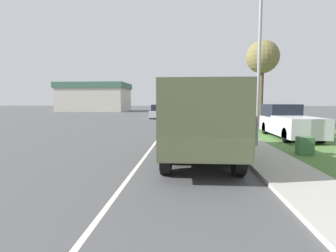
# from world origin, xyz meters

# --- Properties ---
(ground_plane) EXTENTS (180.00, 180.00, 0.00)m
(ground_plane) POSITION_xyz_m (0.00, 40.00, 0.00)
(ground_plane) COLOR #4C4C4F
(lane_centre_stripe) EXTENTS (0.12, 120.00, 0.00)m
(lane_centre_stripe) POSITION_xyz_m (0.00, 40.00, 0.00)
(lane_centre_stripe) COLOR silver
(lane_centre_stripe) RESTS_ON ground
(sidewalk_right) EXTENTS (1.80, 120.00, 0.12)m
(sidewalk_right) POSITION_xyz_m (4.50, 40.00, 0.06)
(sidewalk_right) COLOR #ADAAA3
(sidewalk_right) RESTS_ON ground
(grass_strip_right) EXTENTS (7.00, 120.00, 0.02)m
(grass_strip_right) POSITION_xyz_m (8.90, 40.00, 0.01)
(grass_strip_right) COLOR #4C7538
(grass_strip_right) RESTS_ON ground
(military_truck) EXTENTS (2.35, 6.60, 2.67)m
(military_truck) POSITION_xyz_m (2.02, 11.89, 1.53)
(military_truck) COLOR #545B3D
(military_truck) RESTS_ON ground
(car_nearest_ahead) EXTENTS (1.81, 4.01, 1.38)m
(car_nearest_ahead) POSITION_xyz_m (1.58, 24.65, 0.63)
(car_nearest_ahead) COLOR silver
(car_nearest_ahead) RESTS_ON ground
(car_second_ahead) EXTENTS (1.79, 4.82, 1.71)m
(car_second_ahead) POSITION_xyz_m (-1.97, 35.33, 0.76)
(car_second_ahead) COLOR #B7BABF
(car_second_ahead) RESTS_ON ground
(car_third_ahead) EXTENTS (1.74, 4.44, 1.70)m
(car_third_ahead) POSITION_xyz_m (1.61, 51.89, 0.76)
(car_third_ahead) COLOR navy
(car_third_ahead) RESTS_ON ground
(car_fourth_ahead) EXTENTS (1.79, 4.82, 1.41)m
(car_fourth_ahead) POSITION_xyz_m (-1.89, 60.73, 0.64)
(car_fourth_ahead) COLOR #B7BABF
(car_fourth_ahead) RESTS_ON ground
(pickup_truck) EXTENTS (1.95, 5.41, 1.91)m
(pickup_truck) POSITION_xyz_m (7.51, 18.11, 0.91)
(pickup_truck) COLOR silver
(pickup_truck) RESTS_ON grass_strip_right
(lamp_post) EXTENTS (1.69, 0.24, 6.98)m
(lamp_post) POSITION_xyz_m (4.54, 14.42, 4.28)
(lamp_post) COLOR gray
(lamp_post) RESTS_ON sidewalk_right
(tree_mid_right) EXTENTS (2.62, 2.62, 6.98)m
(tree_mid_right) POSITION_xyz_m (7.67, 24.39, 5.61)
(tree_mid_right) COLOR #4C3D2D
(tree_mid_right) RESTS_ON grass_strip_right
(utility_box) EXTENTS (0.55, 0.45, 0.70)m
(utility_box) POSITION_xyz_m (6.20, 12.91, 0.37)
(utility_box) COLOR #3D7042
(utility_box) RESTS_ON grass_strip_right
(building_distant) EXTENTS (14.22, 9.94, 6.00)m
(building_distant) POSITION_xyz_m (-18.16, 58.05, 3.04)
(building_distant) COLOR beige
(building_distant) RESTS_ON ground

